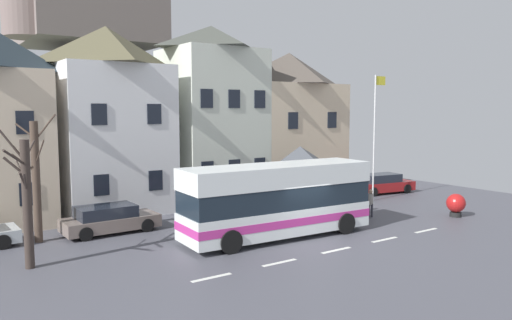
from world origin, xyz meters
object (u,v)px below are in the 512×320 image
Objects in this scene: bus_shelter at (300,158)px; public_bench at (300,195)px; townhouse_03 at (289,123)px; parked_car_03 at (109,219)px; pedestrian_00 at (370,201)px; hilltop_castle at (91,97)px; parked_car_00 at (382,184)px; pedestrian_02 at (315,204)px; harbour_buoy at (456,204)px; bare_tree_01 at (36,180)px; townhouse_01 at (108,119)px; pedestrian_03 at (325,199)px; flagpole at (375,129)px; transit_bus at (278,201)px; pedestrian_01 at (355,197)px; townhouse_02 at (212,114)px; parked_car_01 at (328,194)px; bare_tree_00 at (26,201)px.

bus_shelter is 2.54× the size of public_bench.
townhouse_03 reaches higher than parked_car_03.
pedestrian_00 is at bearing -20.94° from parked_car_03.
hilltop_castle is at bearing 100.33° from public_bench.
parked_car_00 is 3.04× the size of pedestrian_02.
harbour_buoy is 21.47m from bare_tree_01.
pedestrian_03 is at bearing -41.23° from townhouse_01.
flagpole is 7.08m from harbour_buoy.
transit_bus is at bearing -30.01° from bare_tree_01.
pedestrian_01 is (6.79, 1.71, -0.74)m from transit_bus.
townhouse_02 is 12.96m from parked_car_00.
parked_car_01 is (5.18, -5.44, -4.97)m from townhouse_02.
pedestrian_01 is at bearing 136.45° from harbour_buoy.
hilltop_castle is 32.09m from pedestrian_02.
townhouse_01 is 7.14× the size of public_bench.
bare_tree_01 reaches higher than bus_shelter.
parked_car_01 is 18.22m from bare_tree_00.
bus_shelter is 3.73m from parked_car_01.
harbour_buoy is at bearing -46.13° from bus_shelter.
bare_tree_01 is at bearing 152.89° from transit_bus.
transit_bus is at bearing -155.01° from pedestrian_02.
townhouse_02 is at bearing 117.70° from pedestrian_01.
pedestrian_00 is (12.99, -4.66, 0.24)m from parked_car_03.
pedestrian_00 is 0.29× the size of bare_tree_00.
bare_tree_01 is (-13.21, 3.54, 1.92)m from pedestrian_02.
townhouse_02 is at bearing 165.43° from parked_car_00.
hilltop_castle is at bearing 99.62° from pedestrian_00.
pedestrian_03 is at bearing -11.58° from bare_tree_01.
hilltop_castle is 28.44m from public_bench.
townhouse_02 is 1.96× the size of bare_tree_01.
pedestrian_03 is at bearing 2.84° from bare_tree_00.
pedestrian_00 is 1.19× the size of harbour_buoy.
pedestrian_02 is (2.59, -31.37, -6.26)m from hilltop_castle.
pedestrian_00 is 0.96× the size of pedestrian_03.
townhouse_02 is 10.63m from pedestrian_01.
pedestrian_03 reaches higher than parked_car_01.
pedestrian_03 is (-1.63, 0.70, -0.07)m from pedestrian_01.
townhouse_02 is 2.49× the size of parked_car_03.
townhouse_02 reaches higher than bare_tree_01.
parked_car_00 is 7.11m from public_bench.
townhouse_03 is 0.24× the size of hilltop_castle.
bare_tree_01 is at bearing 74.43° from bare_tree_00.
pedestrian_02 is (-9.46, -3.68, 0.18)m from parked_car_00.
pedestrian_03 is at bearing 133.32° from pedestrian_00.
pedestrian_00 is at bearing 7.97° from transit_bus.
parked_car_03 is at bearing 165.77° from pedestrian_03.
parked_car_03 is at bearing -1.78° from bare_tree_01.
harbour_buoy is (10.74, -2.06, -0.99)m from transit_bus.
pedestrian_02 is at bearing -154.95° from pedestrian_03.
hilltop_castle reaches higher than transit_bus.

